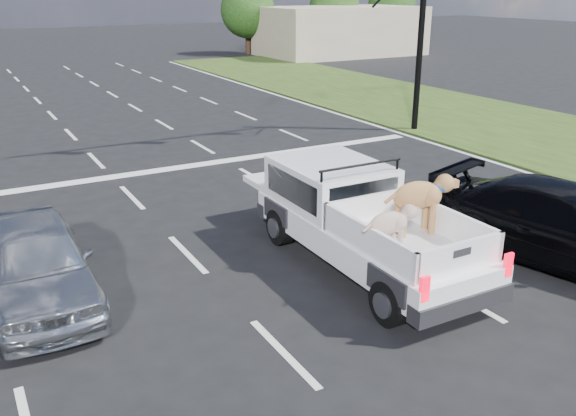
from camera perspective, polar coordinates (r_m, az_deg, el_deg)
ground at (r=10.00m, az=8.54°, el=-10.55°), size 160.00×160.00×0.00m
road_markings at (r=15.20m, az=-6.58°, el=0.52°), size 17.75×60.00×0.01m
building_right at (r=49.20m, az=4.93°, el=16.18°), size 12.00×7.00×3.60m
tree_far_d at (r=49.61m, az=-3.80°, el=17.96°), size 4.20×4.20×5.40m
tree_far_e at (r=53.56m, az=4.34°, el=18.10°), size 4.20×4.20×5.40m
tree_far_f at (r=57.07m, az=9.64°, el=18.01°), size 4.20×4.20×5.40m
pickup_truck at (r=11.57m, az=6.77°, el=-0.93°), size 2.32×5.34×1.99m
silver_sedan at (r=11.04m, az=-22.45°, el=-4.74°), size 1.75×4.20×1.42m
black_coupe at (r=12.76m, az=24.83°, el=-1.57°), size 3.53×5.61×1.51m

